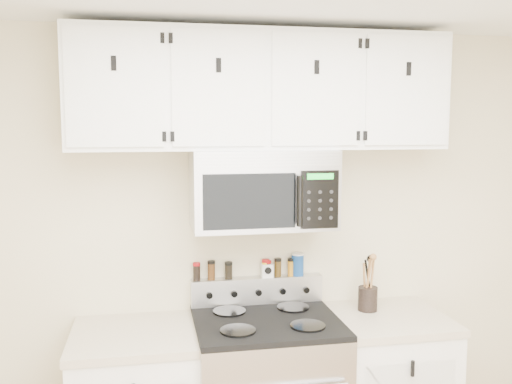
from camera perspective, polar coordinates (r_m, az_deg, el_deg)
back_wall at (r=3.30m, az=-0.03°, el=-5.86°), size 3.50×0.01×2.50m
microwave at (r=3.06m, az=0.65°, el=0.32°), size 0.76×0.44×0.42m
upper_cabinets at (r=3.06m, az=0.56°, el=10.09°), size 2.00×0.35×0.62m
utensil_crock at (r=3.35m, az=11.11°, el=-10.24°), size 0.11×0.11×0.32m
kitchen_timer at (r=3.31m, az=1.11°, el=-7.83°), size 0.07×0.06×0.08m
salt_canister at (r=3.34m, az=4.19°, el=-7.22°), size 0.07×0.07×0.13m
spice_jar_0 at (r=3.25m, az=-5.96°, el=-7.91°), size 0.04×0.04×0.10m
spice_jar_1 at (r=3.25m, az=-4.48°, el=-7.80°), size 0.04×0.04×0.11m
spice_jar_2 at (r=3.27m, az=-2.75°, el=-7.83°), size 0.04×0.04×0.10m
spice_jar_3 at (r=3.30m, az=0.97°, el=-7.61°), size 0.04×0.04×0.10m
spice_jar_4 at (r=3.31m, az=1.13°, el=-7.66°), size 0.05×0.05×0.10m
spice_jar_5 at (r=3.32m, az=2.20°, el=-7.53°), size 0.04×0.04×0.11m
spice_jar_6 at (r=3.34m, az=3.51°, el=-7.48°), size 0.04×0.04×0.10m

